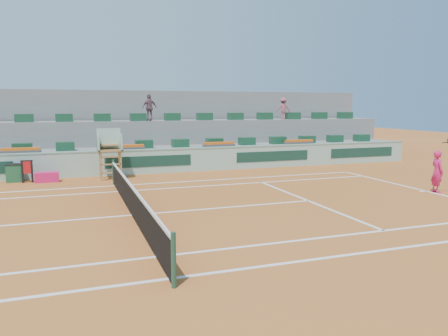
{
  "coord_description": "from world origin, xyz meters",
  "views": [
    {
      "loc": [
        -1.75,
        -13.77,
        3.46
      ],
      "look_at": [
        4.0,
        2.5,
        1.0
      ],
      "focal_mm": 35.0,
      "sensor_mm": 36.0,
      "label": 1
    }
  ],
  "objects_px": {
    "player_bag": "(47,177)",
    "tennis_player": "(437,171)",
    "drink_cooler_a": "(14,173)",
    "umpire_chair": "(110,147)"
  },
  "relations": [
    {
      "from": "player_bag",
      "to": "tennis_player",
      "type": "height_order",
      "value": "tennis_player"
    },
    {
      "from": "player_bag",
      "to": "drink_cooler_a",
      "type": "distance_m",
      "value": 1.53
    },
    {
      "from": "umpire_chair",
      "to": "tennis_player",
      "type": "bearing_deg",
      "value": -33.06
    },
    {
      "from": "player_bag",
      "to": "drink_cooler_a",
      "type": "bearing_deg",
      "value": 157.76
    },
    {
      "from": "umpire_chair",
      "to": "drink_cooler_a",
      "type": "height_order",
      "value": "umpire_chair"
    },
    {
      "from": "umpire_chair",
      "to": "tennis_player",
      "type": "distance_m",
      "value": 14.4
    },
    {
      "from": "umpire_chair",
      "to": "drink_cooler_a",
      "type": "xyz_separation_m",
      "value": [
        -4.24,
        0.56,
        -1.12
      ]
    },
    {
      "from": "drink_cooler_a",
      "to": "tennis_player",
      "type": "relative_size",
      "value": 0.37
    },
    {
      "from": "player_bag",
      "to": "umpire_chair",
      "type": "height_order",
      "value": "umpire_chair"
    },
    {
      "from": "player_bag",
      "to": "drink_cooler_a",
      "type": "relative_size",
      "value": 1.23
    }
  ]
}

